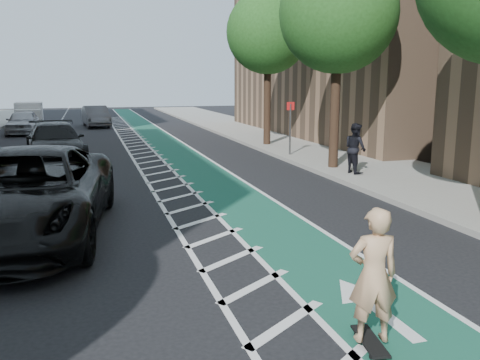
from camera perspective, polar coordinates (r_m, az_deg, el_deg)
name	(u,v)px	position (r m, az deg, el deg)	size (l,w,h in m)	color
ground	(154,267)	(9.67, -9.61, -9.62)	(120.00, 120.00, 0.00)	black
bike_lane	(199,170)	(19.72, -4.64, 1.14)	(2.00, 90.00, 0.01)	#175042
buffer_strip	(160,172)	(19.46, -8.96, 0.91)	(1.40, 90.00, 0.01)	silver
sidewalk_right	(349,161)	(21.98, 12.17, 2.14)	(5.00, 90.00, 0.15)	gray
curb_right	(296,163)	(20.91, 6.27, 1.89)	(0.12, 90.00, 0.16)	gray
tree_r_c	(343,13)	(19.35, 11.51, 17.92)	(4.20, 4.20, 7.90)	#382619
tree_r_d	(267,33)	(26.66, 3.07, 16.18)	(4.20, 4.20, 7.90)	#382619
sign_post	(290,128)	(22.80, 5.66, 5.88)	(0.35, 0.08, 2.47)	#4C4C4C
skateboard	(370,341)	(7.07, 14.37, -17.11)	(0.38, 0.87, 0.11)	black
skateboarder	(373,275)	(6.70, 14.74, -10.29)	(0.64, 0.42, 1.76)	tan
suv_near	(26,194)	(11.96, -22.88, -1.48)	(3.24, 7.02, 1.95)	black
suv_far	(55,142)	(23.04, -20.04, 3.98)	(2.29, 5.63, 1.63)	black
car_silver	(23,122)	(35.94, -23.18, 6.00)	(1.82, 4.53, 1.54)	#AAAAB0
car_grey	(96,116)	(39.89, -15.87, 6.89)	(1.65, 4.72, 1.55)	#59585D
pedestrian	(355,148)	(18.50, 12.82, 3.51)	(0.87, 0.68, 1.79)	black
box_truck	(29,115)	(42.30, -22.59, 6.73)	(2.11, 4.33, 1.76)	silver
barrel_a	(3,173)	(18.45, -25.08, 0.74)	(0.65, 0.65, 0.88)	#FF650D
barrel_b	(69,155)	(21.69, -18.61, 2.64)	(0.67, 0.67, 0.91)	#F8570D
barrel_c	(61,139)	(28.19, -19.44, 4.35)	(0.62, 0.62, 0.85)	#E5550C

